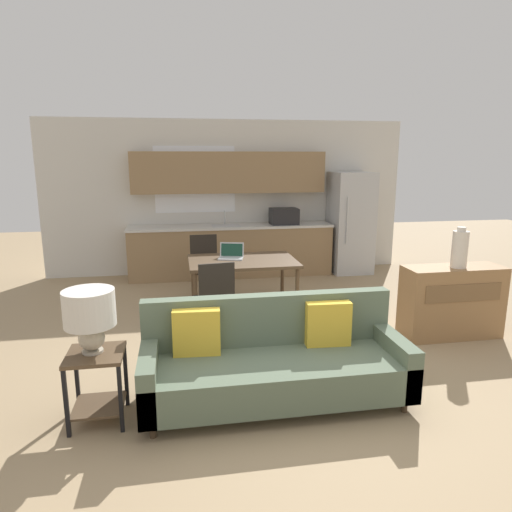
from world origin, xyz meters
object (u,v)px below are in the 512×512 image
Objects in this scene: vase at (460,249)px; dining_chair_near_left at (215,297)px; dining_table at (242,264)px; side_table at (97,376)px; laptop at (231,255)px; table_lamp at (90,313)px; dining_chair_far_left at (205,264)px; credenza at (451,302)px; couch at (274,362)px; refrigerator at (350,223)px.

vase is 2.81m from dining_chair_near_left.
dining_table reaches higher than side_table.
laptop reaches higher than dining_table.
table_lamp is 3.30m from dining_chair_far_left.
table_lamp is 0.54× the size of dining_chair_far_left.
credenza is at bearing 165.60° from dining_chair_near_left.
couch is 1.95× the size of credenza.
refrigerator is 1.29× the size of dining_table.
credenza is (0.02, -3.16, -0.48)m from refrigerator.
dining_chair_far_left reaches higher than dining_table.
couch is at bearing -73.45° from laptop.
refrigerator is at bearing 21.39° from dining_chair_far_left.
side_table is (-3.75, -4.29, -0.52)m from refrigerator.
dining_chair_near_left is at bearing -133.77° from refrigerator.
credenza is 2.74m from dining_chair_near_left.
side_table is (-1.44, -0.10, 0.05)m from couch.
table_lamp is at bearing -110.86° from dining_chair_far_left.
vase is at bearing 15.77° from table_lamp.
side_table is 1.82m from dining_chair_near_left.
laptop is at bearing -114.63° from dining_chair_near_left.
table_lamp is (-3.77, -4.27, -0.00)m from refrigerator.
credenza is 3.06× the size of laptop.
vase is at bearing -67.45° from credenza.
vase reaches higher than side_table.
dining_chair_far_left is at bearing 143.53° from vase.
table_lamp is 0.54× the size of dining_chair_near_left.
vase reaches higher than couch.
laptop is at bearing 60.41° from table_lamp.
refrigerator is 5.72m from side_table.
dining_chair_far_left is 0.79m from laptop.
refrigerator is at bearing -140.89° from dining_chair_near_left.
couch is at bearing -118.86° from refrigerator.
couch is at bearing -157.09° from vase.
dining_chair_far_left reaches higher than couch.
credenza is at bearing -27.66° from dining_table.
couch is 2.55m from credenza.
refrigerator is at bearing 61.14° from couch.
laptop is (-2.39, -1.84, -0.11)m from refrigerator.
table_lamp is at bearing -104.95° from laptop.
credenza is (2.33, 1.03, 0.08)m from couch.
dining_chair_far_left is at bearing 71.10° from table_lamp.
credenza reaches higher than side_table.
dining_chair_far_left is at bearing 71.53° from side_table.
side_table is 3.30m from dining_chair_far_left.
dining_chair_near_left is 2.49× the size of laptop.
dining_table is at bearing -138.94° from refrigerator.
vase is at bearing 16.11° from side_table.
side_table is 3.94m from credenza.
side_table is at bearing -131.14° from refrigerator.
credenza is at bearing 16.36° from table_lamp.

